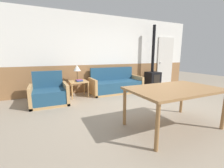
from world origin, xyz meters
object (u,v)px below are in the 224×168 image
at_px(armchair, 49,95).
at_px(table_lamp, 77,68).
at_px(wood_stove, 153,74).
at_px(side_table, 78,83).
at_px(couch, 116,85).
at_px(dining_table, 174,92).

xyz_separation_m(armchair, table_lamp, (0.88, 0.51, 0.64)).
relative_size(table_lamp, wood_stove, 0.21).
bearing_deg(side_table, couch, 0.05).
distance_m(couch, dining_table, 2.84).
relative_size(table_lamp, dining_table, 0.31).
bearing_deg(dining_table, wood_stove, 56.29).
bearing_deg(dining_table, side_table, 111.52).
xyz_separation_m(dining_table, wood_stove, (1.91, 2.87, -0.11)).
bearing_deg(dining_table, armchair, 129.81).
bearing_deg(side_table, armchair, -155.11).
distance_m(armchair, side_table, 0.99).
distance_m(couch, side_table, 1.34).
distance_m(armchair, table_lamp, 1.20).
distance_m(couch, table_lamp, 1.48).
relative_size(armchair, side_table, 1.71).
xyz_separation_m(armchair, side_table, (0.89, 0.41, 0.17)).
relative_size(couch, wood_stove, 0.74).
distance_m(table_lamp, wood_stove, 3.04).
bearing_deg(couch, table_lamp, 175.85).
bearing_deg(side_table, wood_stove, 1.26).
relative_size(armchair, table_lamp, 1.88).
relative_size(dining_table, wood_stove, 0.66).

